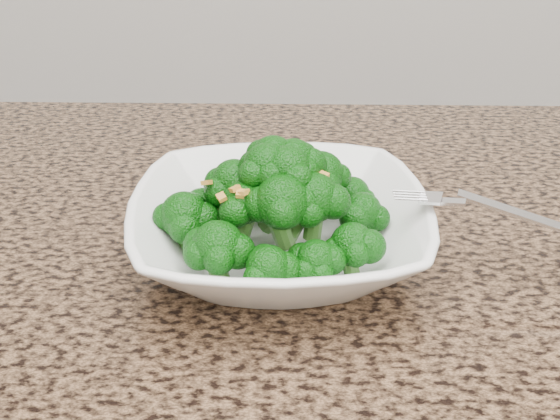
# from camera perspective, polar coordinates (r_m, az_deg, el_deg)

# --- Properties ---
(granite_counter) EXTENTS (1.64, 1.04, 0.03)m
(granite_counter) POSITION_cam_1_polar(r_m,az_deg,el_deg) (0.53, 7.73, -12.25)
(granite_counter) COLOR brown
(granite_counter) RESTS_ON cabinet
(bowl) EXTENTS (0.26, 0.26, 0.06)m
(bowl) POSITION_cam_1_polar(r_m,az_deg,el_deg) (0.59, -0.00, -1.66)
(bowl) COLOR white
(bowl) RESTS_ON granite_counter
(broccoli_pile) EXTENTS (0.22, 0.22, 0.07)m
(broccoli_pile) POSITION_cam_1_polar(r_m,az_deg,el_deg) (0.56, 0.00, 4.33)
(broccoli_pile) COLOR #0A4E09
(broccoli_pile) RESTS_ON bowl
(garlic_topping) EXTENTS (0.13, 0.13, 0.01)m
(garlic_topping) POSITION_cam_1_polar(r_m,az_deg,el_deg) (0.55, 0.00, 8.13)
(garlic_topping) COLOR gold
(garlic_topping) RESTS_ON broccoli_pile
(fork) EXTENTS (0.17, 0.07, 0.01)m
(fork) POSITION_cam_1_polar(r_m,az_deg,el_deg) (0.57, 14.20, 0.60)
(fork) COLOR silver
(fork) RESTS_ON bowl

